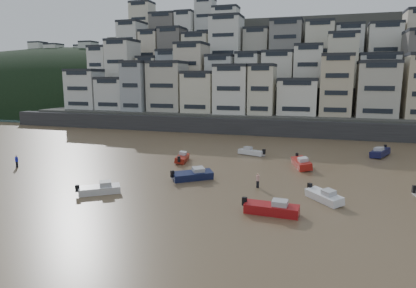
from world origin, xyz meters
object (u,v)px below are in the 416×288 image
(boat_e, at_px, (301,162))
(boat_i, at_px, (380,151))
(boat_h, at_px, (251,151))
(boat_b, at_px, (324,195))
(boat_c, at_px, (193,174))
(boat_j, at_px, (99,188))
(boat_a, at_px, (272,206))
(boat_f, at_px, (182,157))
(person_pink, at_px, (258,180))
(person_blue, at_px, (17,161))

(boat_e, xyz_separation_m, boat_i, (11.74, 11.54, 0.01))
(boat_h, bearing_deg, boat_i, -147.44)
(boat_b, bearing_deg, boat_c, -142.63)
(boat_j, height_order, boat_b, boat_b)
(boat_e, relative_size, boat_b, 1.21)
(boat_j, bearing_deg, boat_a, -37.06)
(boat_c, height_order, boat_f, boat_c)
(boat_j, bearing_deg, person_pink, -10.73)
(boat_j, xyz_separation_m, boat_f, (2.97, 17.43, 0.01))
(boat_a, height_order, boat_c, same)
(boat_e, bearing_deg, boat_i, 117.62)
(boat_i, height_order, boat_j, boat_i)
(person_blue, bearing_deg, boat_h, 30.98)
(boat_f, distance_m, person_blue, 23.51)
(boat_j, relative_size, person_pink, 2.77)
(boat_j, bearing_deg, boat_h, 28.93)
(boat_e, distance_m, boat_f, 17.55)
(boat_j, height_order, person_blue, person_blue)
(boat_a, relative_size, boat_i, 0.91)
(boat_f, xyz_separation_m, person_blue, (-21.11, -10.35, 0.20))
(boat_b, height_order, person_pink, person_pink)
(boat_h, distance_m, boat_f, 12.03)
(boat_c, bearing_deg, boat_f, 80.29)
(person_pink, bearing_deg, boat_a, -71.49)
(boat_a, bearing_deg, boat_f, 134.50)
(boat_e, distance_m, person_blue, 40.37)
(boat_a, height_order, person_pink, person_pink)
(boat_e, xyz_separation_m, boat_h, (-8.33, 6.31, -0.16))
(boat_f, bearing_deg, boat_a, -148.21)
(person_blue, bearing_deg, boat_c, 2.62)
(boat_a, distance_m, person_blue, 37.78)
(boat_b, bearing_deg, boat_j, -118.47)
(boat_h, distance_m, person_pink, 18.25)
(boat_h, xyz_separation_m, boat_i, (20.07, 5.23, 0.17))
(boat_c, bearing_deg, boat_b, -50.97)
(boat_b, xyz_separation_m, boat_f, (-20.57, 12.74, -0.00))
(boat_j, xyz_separation_m, person_blue, (-18.14, 7.07, 0.21))
(boat_j, distance_m, person_blue, 19.47)
(boat_i, bearing_deg, person_blue, -42.40)
(boat_i, xyz_separation_m, boat_j, (-32.19, -30.47, -0.17))
(boat_a, distance_m, boat_f, 23.99)
(boat_h, bearing_deg, boat_c, 94.03)
(boat_e, height_order, boat_j, boat_e)
(person_blue, bearing_deg, boat_j, -21.30)
(boat_e, height_order, person_blue, person_blue)
(boat_f, relative_size, person_pink, 2.81)
(boat_i, height_order, boat_f, boat_i)
(boat_e, height_order, boat_i, boat_i)
(boat_c, bearing_deg, person_blue, 144.56)
(boat_j, height_order, boat_f, boat_f)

